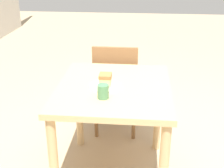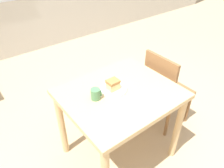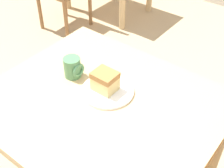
{
  "view_description": "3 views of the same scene",
  "coord_description": "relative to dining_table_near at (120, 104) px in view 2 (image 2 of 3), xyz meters",
  "views": [
    {
      "loc": [
        -2.09,
        0.14,
        1.62
      ],
      "look_at": [
        -0.16,
        0.33,
        0.8
      ],
      "focal_mm": 50.0,
      "sensor_mm": 36.0,
      "label": 1
    },
    {
      "loc": [
        -1.02,
        -0.74,
        1.84
      ],
      "look_at": [
        -0.12,
        0.42,
        0.79
      ],
      "focal_mm": 35.0,
      "sensor_mm": 36.0,
      "label": 2
    },
    {
      "loc": [
        0.47,
        -0.36,
        1.62
      ],
      "look_at": [
        -0.12,
        0.4,
        0.8
      ],
      "focal_mm": 50.0,
      "sensor_mm": 36.0,
      "label": 3
    }
  ],
  "objects": [
    {
      "name": "ground_plane",
      "position": [
        0.11,
        -0.32,
        -0.64
      ],
      "size": [
        14.0,
        14.0,
        0.0
      ],
      "primitive_type": "plane",
      "color": "tan"
    },
    {
      "name": "dining_table_near",
      "position": [
        0.0,
        0.0,
        0.0
      ],
      "size": [
        0.91,
        0.78,
        0.77
      ],
      "color": "tan",
      "rests_on": "ground_plane"
    },
    {
      "name": "chair_near_window",
      "position": [
        0.65,
        0.04,
        -0.17
      ],
      "size": [
        0.41,
        0.41,
        0.89
      ],
      "rotation": [
        0.0,
        0.0,
        1.57
      ],
      "color": "brown",
      "rests_on": "ground_plane"
    },
    {
      "name": "plate",
      "position": [
        -0.02,
        0.06,
        0.13
      ],
      "size": [
        0.22,
        0.22,
        0.01
      ],
      "color": "white",
      "rests_on": "dining_table_near"
    },
    {
      "name": "cake_slice",
      "position": [
        -0.03,
        0.06,
        0.18
      ],
      "size": [
        0.09,
        0.08,
        0.08
      ],
      "color": "#E0C67F",
      "rests_on": "plate"
    },
    {
      "name": "coffee_mug",
      "position": [
        -0.2,
        0.05,
        0.17
      ],
      "size": [
        0.08,
        0.07,
        0.09
      ],
      "color": "#4C8456",
      "rests_on": "dining_table_near"
    }
  ]
}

